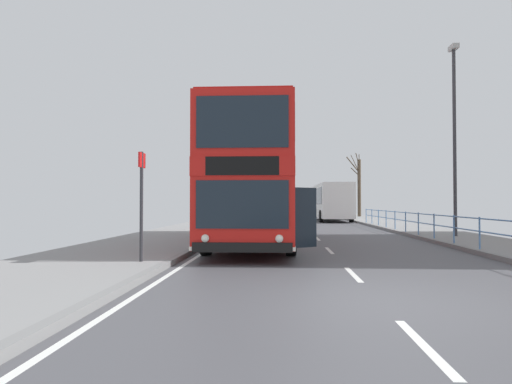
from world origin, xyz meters
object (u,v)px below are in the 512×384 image
object	(u,v)px
bus_stop_sign_near	(142,194)
street_lamp_far_side	(454,126)
double_decker_bus_main	(255,181)
background_bus_far_lane	(331,201)
bare_tree_far_00	(359,186)

from	to	relation	value
bus_stop_sign_near	street_lamp_far_side	xyz separation A→B (m)	(10.69, 8.80, 3.06)
double_decker_bus_main	background_bus_far_lane	world-z (taller)	double_decker_bus_main
street_lamp_far_side	bare_tree_far_00	bearing A→B (deg)	88.74
double_decker_bus_main	background_bus_far_lane	distance (m)	22.78
bus_stop_sign_near	bare_tree_far_00	size ratio (longest dim) A/B	0.41
background_bus_far_lane	street_lamp_far_side	size ratio (longest dim) A/B	1.25
double_decker_bus_main	background_bus_far_lane	xyz separation A→B (m)	(5.24, 22.16, -0.65)
double_decker_bus_main	street_lamp_far_side	distance (m)	9.14
double_decker_bus_main	bare_tree_far_00	distance (m)	31.24
bus_stop_sign_near	street_lamp_far_side	world-z (taller)	street_lamp_far_side
bus_stop_sign_near	street_lamp_far_side	distance (m)	14.18
double_decker_bus_main	bus_stop_sign_near	size ratio (longest dim) A/B	4.30
double_decker_bus_main	street_lamp_far_side	xyz separation A→B (m)	(8.32, 2.86, 2.48)
street_lamp_far_side	double_decker_bus_main	bearing A→B (deg)	-161.04
double_decker_bus_main	street_lamp_far_side	size ratio (longest dim) A/B	1.39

